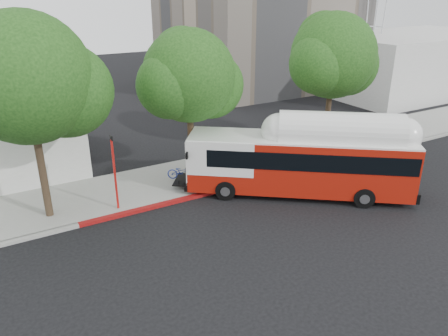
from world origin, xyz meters
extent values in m
plane|color=black|center=(0.00, 0.00, 0.00)|extent=(120.00, 120.00, 0.00)
cube|color=gray|center=(0.00, 6.50, 0.07)|extent=(60.00, 5.00, 0.15)
cube|color=gray|center=(0.00, 3.90, 0.07)|extent=(60.00, 0.30, 0.15)
cube|color=maroon|center=(-3.00, 3.90, 0.08)|extent=(10.00, 0.32, 0.16)
cylinder|color=#2D2116|center=(-9.00, 5.50, 3.04)|extent=(0.36, 0.36, 6.08)
sphere|color=#183E11|center=(-9.00, 5.50, 6.84)|extent=(5.80, 5.80, 5.80)
sphere|color=#183E11|center=(-7.41, 5.70, 6.08)|extent=(4.35, 4.35, 4.35)
cylinder|color=#2D2116|center=(-1.00, 6.00, 2.72)|extent=(0.36, 0.36, 5.44)
sphere|color=#183E11|center=(-1.00, 6.00, 6.12)|extent=(5.00, 5.00, 5.00)
sphere|color=#183E11|center=(0.38, 6.20, 5.44)|extent=(3.75, 3.75, 3.75)
cylinder|color=#2D2116|center=(9.00, 5.80, 2.88)|extent=(0.36, 0.36, 5.76)
sphere|color=#183E11|center=(9.00, 5.80, 6.48)|extent=(5.40, 5.40, 5.40)
sphere|color=#183E11|center=(10.48, 6.00, 5.76)|extent=(4.05, 4.05, 4.05)
cube|color=silver|center=(30.00, 16.00, 3.00)|extent=(20.00, 12.00, 6.00)
cube|color=#A2170B|center=(3.22, 1.54, 1.76)|extent=(10.88, 9.10, 2.83)
cube|color=black|center=(3.61, 1.24, 2.34)|extent=(9.98, 8.44, 0.93)
cube|color=white|center=(3.22, 1.54, 3.21)|extent=(10.83, 9.04, 0.10)
cube|color=white|center=(4.77, 0.36, 3.47)|extent=(6.16, 5.33, 0.54)
cube|color=black|center=(-1.88, 5.40, 0.49)|extent=(1.68, 1.87, 0.06)
imported|color=navy|center=(-1.88, 5.40, 0.96)|extent=(1.48, 1.69, 0.88)
cylinder|color=red|center=(-5.87, 4.53, 1.90)|extent=(0.11, 0.11, 3.80)
cube|color=black|center=(-5.87, 4.53, 3.89)|extent=(0.05, 0.38, 0.24)
camera|label=1|loc=(-11.01, -15.12, 10.50)|focal=35.00mm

